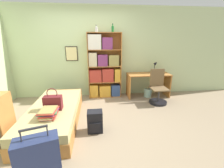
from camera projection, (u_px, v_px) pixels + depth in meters
ground_plane at (85, 121)px, 3.21m from camera, size 14.00×14.00×0.00m
wall_back at (86, 53)px, 4.38m from camera, size 10.00×0.09×2.60m
bed at (55, 114)px, 3.11m from camera, size 0.93×2.10×0.39m
handbag at (53, 102)px, 2.85m from camera, size 0.33×0.17×0.43m
book_stack_on_bed at (49, 113)px, 2.58m from camera, size 0.32×0.39×0.15m
suitcase at (40, 166)px, 1.64m from camera, size 0.48×0.32×0.84m
bookcase at (104, 69)px, 4.37m from camera, size 0.95×0.29×1.87m
bottle_green at (96, 29)px, 4.03m from camera, size 0.08×0.08×0.18m
bottle_brown at (113, 29)px, 4.06m from camera, size 0.07×0.07×0.22m
desk at (148, 80)px, 4.49m from camera, size 1.24×0.54×0.70m
desk_lamp at (155, 65)px, 4.47m from camera, size 0.16×0.11×0.37m
desk_chair at (158, 92)px, 4.08m from camera, size 0.47×0.47×0.92m
backpack at (95, 122)px, 2.81m from camera, size 0.28×0.24×0.42m
waste_bin at (148, 93)px, 4.55m from camera, size 0.23×0.23×0.25m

